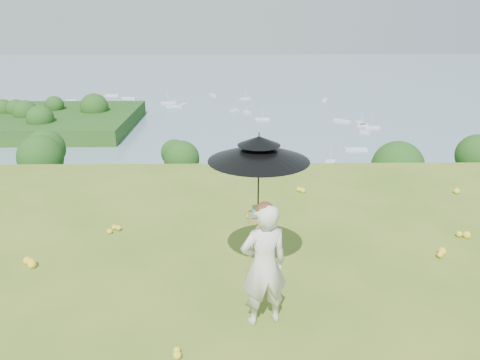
{
  "coord_description": "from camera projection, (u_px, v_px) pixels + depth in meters",
  "views": [
    {
      "loc": [
        0.07,
        -4.88,
        3.79
      ],
      "look_at": [
        0.18,
        3.22,
        0.88
      ],
      "focal_mm": 35.0,
      "sensor_mm": 36.0,
      "label": 1
    }
  ],
  "objects": [
    {
      "name": "forest_slope",
      "position": [
        234.0,
        347.0,
        48.6
      ],
      "size": [
        140.0,
        56.0,
        22.0
      ],
      "primitive_type": "cube",
      "color": "#103B10",
      "rests_on": "bay_water"
    },
    {
      "name": "bay_water",
      "position": [
        234.0,
        90.0,
        243.24
      ],
      "size": [
        700.0,
        700.0,
        0.0
      ],
      "primitive_type": "plane",
      "color": "#728EA3",
      "rests_on": "ground"
    },
    {
      "name": "slope_trees",
      "position": [
        234.0,
        225.0,
        43.88
      ],
      "size": [
        110.0,
        50.0,
        6.0
      ],
      "primitive_type": null,
      "color": "#204414",
      "rests_on": "forest_slope"
    },
    {
      "name": "harbor_town",
      "position": [
        234.0,
        204.0,
        86.42
      ],
      "size": [
        110.0,
        22.0,
        5.0
      ],
      "primitive_type": null,
      "color": "silver",
      "rests_on": "shoreline_tier"
    },
    {
      "name": "moored_boats",
      "position": [
        199.0,
        123.0,
        168.61
      ],
      "size": [
        140.0,
        140.0,
        0.7
      ],
      "primitive_type": null,
      "color": "silver",
      "rests_on": "bay_water"
    },
    {
      "name": "field_easel",
      "position": [
        258.0,
        250.0,
        6.42
      ],
      "size": [
        0.7,
        0.7,
        1.42
      ],
      "primitive_type": null,
      "rotation": [
        0.0,
        0.0,
        0.36
      ],
      "color": "olive",
      "rests_on": "ground"
    },
    {
      "name": "wildflowers",
      "position": [
        229.0,
        316.0,
        6.09
      ],
      "size": [
        10.0,
        10.5,
        0.12
      ],
      "primitive_type": null,
      "color": "yellow",
      "rests_on": "ground"
    },
    {
      "name": "peninsula",
      "position": [
        16.0,
        114.0,
        160.6
      ],
      "size": [
        90.0,
        60.0,
        12.0
      ],
      "primitive_type": null,
      "color": "#103B10",
      "rests_on": "bay_water"
    },
    {
      "name": "painter",
      "position": [
        264.0,
        265.0,
        5.81
      ],
      "size": [
        0.69,
        0.55,
        1.66
      ],
      "primitive_type": "imported",
      "rotation": [
        0.0,
        0.0,
        3.41
      ],
      "color": "silver",
      "rests_on": "ground"
    },
    {
      "name": "painter_cap",
      "position": [
        265.0,
        207.0,
        5.54
      ],
      "size": [
        0.25,
        0.29,
        0.1
      ],
      "primitive_type": null,
      "rotation": [
        0.0,
        0.0,
        0.13
      ],
      "color": "#D1727C",
      "rests_on": "painter"
    },
    {
      "name": "shoreline_tier",
      "position": [
        234.0,
        235.0,
        88.62
      ],
      "size": [
        170.0,
        28.0,
        8.0
      ],
      "primitive_type": "cube",
      "color": "gray",
      "rests_on": "bay_water"
    },
    {
      "name": "sun_umbrella",
      "position": [
        258.0,
        177.0,
        6.09
      ],
      "size": [
        1.62,
        1.62,
        1.2
      ],
      "primitive_type": null,
      "rotation": [
        0.0,
        0.0,
        0.26
      ],
      "color": "black",
      "rests_on": "field_easel"
    },
    {
      "name": "ground",
      "position": [
        229.0,
        333.0,
        5.87
      ],
      "size": [
        14.0,
        14.0,
        0.0
      ],
      "primitive_type": "plane",
      "color": "#4B6D1F",
      "rests_on": "ground"
    }
  ]
}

